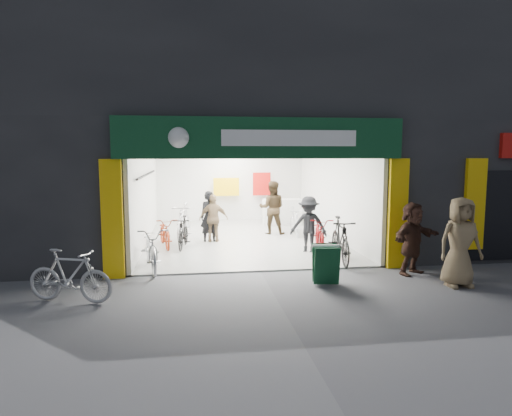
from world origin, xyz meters
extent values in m
plane|color=#56565B|center=(0.00, 0.00, 0.00)|extent=(60.00, 60.00, 0.00)
cube|color=#232326|center=(1.00, 5.00, 5.75)|extent=(16.00, 10.00, 4.50)
cube|color=#232326|center=(-5.50, 5.00, 1.75)|extent=(5.00, 10.00, 3.50)
cube|color=#232326|center=(6.00, 5.00, 1.75)|extent=(6.00, 10.00, 3.50)
cube|color=#9E9E99|center=(0.00, 4.00, 0.02)|extent=(6.00, 8.00, 0.04)
cube|color=silver|center=(0.00, 8.10, 1.60)|extent=(6.00, 0.20, 3.20)
cube|color=silver|center=(-2.95, 4.00, 1.60)|extent=(0.10, 8.00, 3.20)
cube|color=silver|center=(2.95, 4.00, 1.60)|extent=(0.10, 8.00, 3.20)
cube|color=white|center=(0.00, 4.00, 3.25)|extent=(6.00, 8.00, 0.10)
cube|color=black|center=(0.00, 0.10, 3.35)|extent=(6.00, 0.30, 0.30)
cube|color=#0E3E1C|center=(0.00, -0.12, 3.05)|extent=(6.40, 0.25, 0.90)
cube|color=white|center=(0.60, -0.26, 3.05)|extent=(3.00, 0.02, 0.35)
cube|color=#F0B00C|center=(-3.25, -0.06, 1.30)|extent=(0.45, 0.12, 2.60)
cube|color=#F0B00C|center=(3.25, -0.06, 1.30)|extent=(0.45, 0.12, 2.60)
cube|color=#F0B00C|center=(5.20, -0.06, 1.50)|extent=(0.50, 0.12, 2.20)
cylinder|color=black|center=(-2.82, 3.40, 2.10)|extent=(0.06, 5.00, 0.06)
cube|color=silver|center=(1.80, 6.50, 0.50)|extent=(1.40, 0.60, 1.00)
cube|color=white|center=(0.00, 1.20, 3.18)|extent=(1.30, 0.35, 0.04)
cube|color=white|center=(0.00, 3.00, 3.18)|extent=(1.30, 0.35, 0.04)
cube|color=white|center=(0.00, 4.80, 3.18)|extent=(1.30, 0.35, 0.04)
cube|color=white|center=(0.00, 6.60, 3.18)|extent=(1.30, 0.35, 0.04)
imported|color=#B6B7BB|center=(-2.50, 0.60, 0.52)|extent=(1.03, 2.06, 1.04)
imported|color=black|center=(-1.80, 2.86, 0.46)|extent=(0.65, 1.59, 0.93)
imported|color=#95290D|center=(-2.32, 3.09, 0.44)|extent=(0.89, 1.75, 0.88)
imported|color=silver|center=(-1.80, 3.89, 0.59)|extent=(0.87, 2.03, 1.18)
imported|color=black|center=(2.09, 0.61, 0.57)|extent=(0.73, 1.94, 1.14)
imported|color=maroon|center=(2.00, 2.11, 0.47)|extent=(0.93, 1.87, 0.94)
imported|color=silver|center=(1.80, 4.39, 0.46)|extent=(0.50, 1.56, 0.93)
imported|color=#AFB0B4|center=(-3.78, -1.60, 0.50)|extent=(1.73, 0.98, 1.00)
imported|color=black|center=(-1.01, 3.65, 0.79)|extent=(0.60, 0.42, 1.58)
imported|color=#322617|center=(1.10, 4.69, 0.90)|extent=(1.00, 0.85, 1.80)
imported|color=black|center=(1.59, 1.78, 0.78)|extent=(1.16, 0.97, 1.56)
imported|color=#876D4E|center=(-0.90, 3.56, 0.74)|extent=(0.91, 0.47, 1.48)
imported|color=olive|center=(3.86, -1.66, 0.92)|extent=(0.91, 0.60, 1.84)
imported|color=#362018|center=(3.34, -0.64, 0.82)|extent=(1.56, 1.17, 1.64)
cube|color=#0F3E22|center=(1.17, -1.32, 0.43)|extent=(0.54, 0.26, 0.80)
cube|color=#0F3E22|center=(1.21, -0.98, 0.43)|extent=(0.54, 0.26, 0.80)
cube|color=white|center=(1.19, -1.15, 0.82)|extent=(0.55, 0.12, 0.05)
camera|label=1|loc=(-1.55, -10.11, 2.74)|focal=32.00mm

